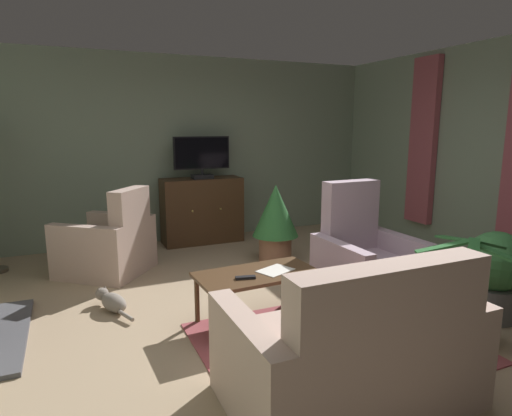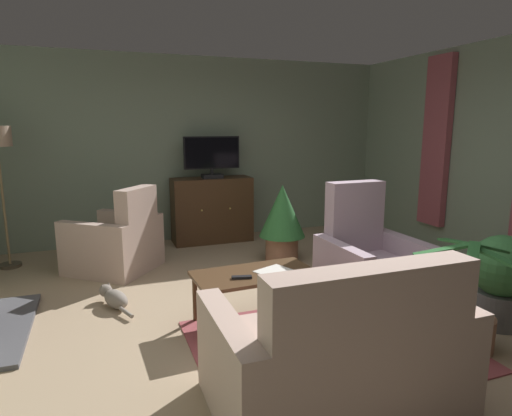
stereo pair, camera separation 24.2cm
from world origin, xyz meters
name	(u,v)px [view 2 (the right image)]	position (x,y,z in m)	size (l,w,h in m)	color
ground_plane	(282,324)	(0.00, 0.00, -0.02)	(6.58, 7.00, 0.04)	tan
wall_back	(198,149)	(0.00, 3.25, 1.37)	(6.58, 0.10, 2.74)	gray
curtain_panel_far	(436,142)	(2.93, 1.46, 1.51)	(0.10, 0.44, 2.30)	#A34C56
rug_central	(328,345)	(0.18, -0.52, 0.01)	(2.10, 1.62, 0.01)	#9E474C
tv_cabinet	(212,211)	(0.11, 2.90, 0.46)	(1.18, 0.48, 0.97)	black
television	(212,156)	(0.11, 2.84, 1.29)	(0.82, 0.20, 0.61)	black
coffee_table	(255,278)	(-0.23, 0.08, 0.41)	(1.09, 0.60, 0.46)	#4C331E
tv_remote	(242,277)	(-0.38, -0.02, 0.47)	(0.17, 0.05, 0.02)	black
folded_newspaper	(273,271)	(-0.06, 0.07, 0.47)	(0.30, 0.22, 0.01)	silver
sofa_floral	(339,357)	(-0.15, -1.20, 0.34)	(1.53, 0.95, 1.01)	#BC9E8E
armchair_facing_sofa	(369,264)	(1.07, 0.25, 0.34)	(0.91, 0.92, 1.16)	#AD93A3
armchair_angled_to_table	(116,244)	(-1.31, 2.00, 0.33)	(1.24, 1.24, 1.03)	#BC9E8E
potted_plant_leafy_by_curtain	(282,219)	(0.70, 1.61, 0.57)	(0.59, 0.59, 1.00)	#99664C
potted_plant_small_fern_corner	(501,276)	(1.76, -0.70, 0.45)	(0.54, 0.54, 0.81)	slate
potted_plant_on_hearth_side	(467,325)	(1.19, -0.91, 0.19)	(0.75, 0.82, 0.87)	#99664C
cat	(114,298)	(-1.39, 0.87, 0.09)	(0.30, 0.64, 0.19)	gray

